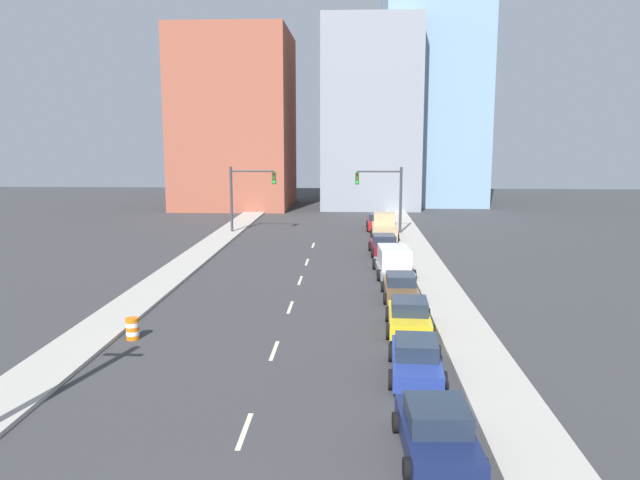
# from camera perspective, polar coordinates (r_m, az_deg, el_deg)

# --- Properties ---
(sidewalk_left) EXTENTS (2.44, 99.19, 0.17)m
(sidewalk_left) POSITION_cam_1_polar(r_m,az_deg,el_deg) (61.28, -7.82, 1.14)
(sidewalk_left) COLOR #ADA89E
(sidewalk_left) RESTS_ON ground
(sidewalk_right) EXTENTS (2.44, 99.19, 0.17)m
(sidewalk_right) POSITION_cam_1_polar(r_m,az_deg,el_deg) (60.43, 7.78, 1.03)
(sidewalk_right) COLOR #ADA89E
(sidewalk_right) RESTS_ON ground
(lane_stripe_at_7m) EXTENTS (0.16, 2.40, 0.01)m
(lane_stripe_at_7m) POSITION_cam_1_polar(r_m,az_deg,el_deg) (19.62, -6.91, -16.92)
(lane_stripe_at_7m) COLOR beige
(lane_stripe_at_7m) RESTS_ON ground
(lane_stripe_at_14m) EXTENTS (0.16, 2.40, 0.01)m
(lane_stripe_at_14m) POSITION_cam_1_polar(r_m,az_deg,el_deg) (26.16, -4.21, -10.04)
(lane_stripe_at_14m) COLOR beige
(lane_stripe_at_14m) RESTS_ON ground
(lane_stripe_at_21m) EXTENTS (0.16, 2.40, 0.01)m
(lane_stripe_at_21m) POSITION_cam_1_polar(r_m,az_deg,el_deg) (32.50, -2.74, -6.16)
(lane_stripe_at_21m) COLOR beige
(lane_stripe_at_21m) RESTS_ON ground
(lane_stripe_at_27m) EXTENTS (0.16, 2.40, 0.01)m
(lane_stripe_at_27m) POSITION_cam_1_polar(r_m,az_deg,el_deg) (38.50, -1.83, -3.71)
(lane_stripe_at_27m) COLOR beige
(lane_stripe_at_27m) RESTS_ON ground
(lane_stripe_at_33m) EXTENTS (0.16, 2.40, 0.01)m
(lane_stripe_at_33m) POSITION_cam_1_polar(r_m,az_deg,el_deg) (44.15, -1.20, -2.02)
(lane_stripe_at_33m) COLOR beige
(lane_stripe_at_33m) RESTS_ON ground
(lane_stripe_at_40m) EXTENTS (0.16, 2.40, 0.01)m
(lane_stripe_at_40m) POSITION_cam_1_polar(r_m,az_deg,el_deg) (51.06, -0.63, -0.48)
(lane_stripe_at_40m) COLOR beige
(lane_stripe_at_40m) RESTS_ON ground
(building_brick_left) EXTENTS (14.00, 16.00, 21.80)m
(building_brick_left) POSITION_cam_1_polar(r_m,az_deg,el_deg) (81.30, -7.72, 10.77)
(building_brick_left) COLOR #9E513D
(building_brick_left) RESTS_ON ground
(building_office_center) EXTENTS (12.00, 20.00, 23.05)m
(building_office_center) POSITION_cam_1_polar(r_m,az_deg,el_deg) (83.98, 4.54, 11.20)
(building_office_center) COLOR gray
(building_office_center) RESTS_ON ground
(building_glass_right) EXTENTS (13.00, 20.00, 28.64)m
(building_glass_right) POSITION_cam_1_polar(r_m,az_deg,el_deg) (88.72, 10.07, 12.79)
(building_glass_right) COLOR #7A9EB7
(building_glass_right) RESTS_ON ground
(traffic_signal_left) EXTENTS (4.25, 0.35, 6.12)m
(traffic_signal_left) POSITION_cam_1_polar(r_m,az_deg,el_deg) (57.56, -6.94, 4.53)
(traffic_signal_left) COLOR #38383D
(traffic_signal_left) RESTS_ON ground
(traffic_signal_right) EXTENTS (4.25, 0.35, 6.12)m
(traffic_signal_right) POSITION_cam_1_polar(r_m,az_deg,el_deg) (56.80, 6.19, 4.48)
(traffic_signal_right) COLOR #38383D
(traffic_signal_right) RESTS_ON ground
(traffic_barrel) EXTENTS (0.56, 0.56, 0.95)m
(traffic_barrel) POSITION_cam_1_polar(r_m,az_deg,el_deg) (28.55, -16.78, -7.77)
(traffic_barrel) COLOR orange
(traffic_barrel) RESTS_ON ground
(sedan_navy) EXTENTS (2.28, 4.36, 1.47)m
(sedan_navy) POSITION_cam_1_polar(r_m,az_deg,el_deg) (18.23, 10.63, -16.85)
(sedan_navy) COLOR #141E47
(sedan_navy) RESTS_ON ground
(sedan_blue) EXTENTS (2.21, 4.60, 1.38)m
(sedan_blue) POSITION_cam_1_polar(r_m,az_deg,el_deg) (23.59, 8.77, -10.67)
(sedan_blue) COLOR navy
(sedan_blue) RESTS_ON ground
(sedan_yellow) EXTENTS (2.24, 4.37, 1.46)m
(sedan_yellow) POSITION_cam_1_polar(r_m,az_deg,el_deg) (28.76, 8.15, -6.92)
(sedan_yellow) COLOR gold
(sedan_yellow) RESTS_ON ground
(sedan_brown) EXTENTS (2.00, 4.44, 1.35)m
(sedan_brown) POSITION_cam_1_polar(r_m,az_deg,el_deg) (34.44, 7.37, -4.29)
(sedan_brown) COLOR brown
(sedan_brown) RESTS_ON ground
(box_truck_gray) EXTENTS (2.56, 5.68, 1.84)m
(box_truck_gray) POSITION_cam_1_polar(r_m,az_deg,el_deg) (39.98, 6.76, -1.99)
(box_truck_gray) COLOR slate
(box_truck_gray) RESTS_ON ground
(sedan_maroon) EXTENTS (2.29, 4.67, 1.49)m
(sedan_maroon) POSITION_cam_1_polar(r_m,az_deg,el_deg) (47.22, 5.88, -0.49)
(sedan_maroon) COLOR maroon
(sedan_maroon) RESTS_ON ground
(pickup_truck_tan) EXTENTS (2.47, 5.43, 2.22)m
(pickup_truck_tan) POSITION_cam_1_polar(r_m,az_deg,el_deg) (54.42, 5.90, 1.03)
(pickup_truck_tan) COLOR tan
(pickup_truck_tan) RESTS_ON ground
(sedan_red) EXTENTS (2.11, 4.66, 1.55)m
(sedan_red) POSITION_cam_1_polar(r_m,az_deg,el_deg) (60.12, 5.26, 1.63)
(sedan_red) COLOR red
(sedan_red) RESTS_ON ground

